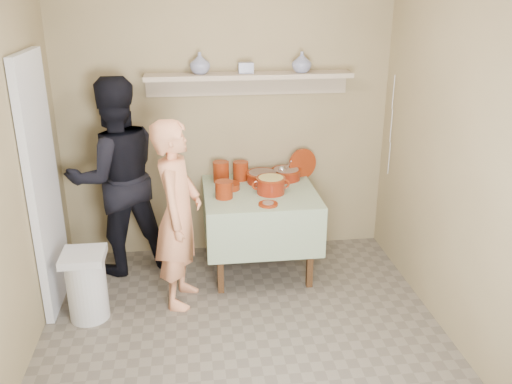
{
  "coord_description": "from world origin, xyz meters",
  "views": [
    {
      "loc": [
        -0.33,
        -3.09,
        2.43
      ],
      "look_at": [
        0.15,
        0.75,
        0.95
      ],
      "focal_mm": 38.0,
      "sensor_mm": 36.0,
      "label": 1
    }
  ],
  "objects": [
    {
      "name": "room_shell",
      "position": [
        0.0,
        0.0,
        1.61
      ],
      "size": [
        3.04,
        3.54,
        2.62
      ],
      "color": "#96845C",
      "rests_on": "ground"
    },
    {
      "name": "cazuela_rice",
      "position": [
        0.33,
        1.2,
        0.85
      ],
      "size": [
        0.33,
        0.25,
        0.14
      ],
      "color": "#64160B",
      "rests_on": "serving_table"
    },
    {
      "name": "vase_right",
      "position": [
        0.66,
        1.6,
        1.81
      ],
      "size": [
        0.22,
        0.22,
        0.18
      ],
      "primitive_type": "imported",
      "rotation": [
        0.0,
        0.0,
        0.34
      ],
      "color": "navy",
      "rests_on": "wall_shelf"
    },
    {
      "name": "empty_bowl",
      "position": [
        -0.01,
        1.34,
        0.79
      ],
      "size": [
        0.19,
        0.19,
        0.05
      ],
      "primitive_type": "cylinder",
      "color": "#6C1B06",
      "rests_on": "serving_table"
    },
    {
      "name": "cazuela_meat_a",
      "position": [
        0.3,
        1.48,
        0.82
      ],
      "size": [
        0.3,
        0.3,
        0.1
      ],
      "color": "#64160B",
      "rests_on": "serving_table"
    },
    {
      "name": "serving_table",
      "position": [
        0.25,
        1.28,
        0.64
      ],
      "size": [
        0.97,
        0.97,
        0.76
      ],
      "color": "#4C2D16",
      "rests_on": "ground"
    },
    {
      "name": "ceramic_box",
      "position": [
        0.17,
        1.62,
        1.77
      ],
      "size": [
        0.13,
        0.09,
        0.09
      ],
      "primitive_type": "cube",
      "rotation": [
        0.0,
        0.0,
        0.01
      ],
      "color": "navy",
      "rests_on": "wall_shelf"
    },
    {
      "name": "plate_stack_b",
      "position": [
        0.11,
        1.58,
        0.85
      ],
      "size": [
        0.14,
        0.14,
        0.17
      ],
      "primitive_type": "cylinder",
      "color": "#6C1B06",
      "rests_on": "serving_table"
    },
    {
      "name": "electrical_cord",
      "position": [
        1.47,
        1.48,
        1.25
      ],
      "size": [
        0.01,
        0.05,
        0.9
      ],
      "color": "silver",
      "rests_on": "wall_shelf"
    },
    {
      "name": "ladle",
      "position": [
        0.49,
        1.5,
        0.87
      ],
      "size": [
        0.08,
        0.26,
        0.19
      ],
      "color": "silver",
      "rests_on": "cazuela_meat_b"
    },
    {
      "name": "plate_stack_a",
      "position": [
        -0.07,
        1.53,
        0.86
      ],
      "size": [
        0.14,
        0.14,
        0.19
      ],
      "primitive_type": "cylinder",
      "color": "#6C1B06",
      "rests_on": "serving_table"
    },
    {
      "name": "front_plate",
      "position": [
        0.27,
        0.93,
        0.77
      ],
      "size": [
        0.16,
        0.16,
        0.03
      ],
      "color": "#6C1B06",
      "rests_on": "serving_table"
    },
    {
      "name": "wall_shelf",
      "position": [
        0.2,
        1.65,
        1.67
      ],
      "size": [
        1.8,
        0.25,
        0.21
      ],
      "color": "tan",
      "rests_on": "room_shell"
    },
    {
      "name": "vase_left",
      "position": [
        -0.22,
        1.63,
        1.81
      ],
      "size": [
        0.23,
        0.23,
        0.18
      ],
      "primitive_type": "imported",
      "rotation": [
        0.0,
        0.0,
        0.38
      ],
      "color": "navy",
      "rests_on": "wall_shelf"
    },
    {
      "name": "bowl_stack",
      "position": [
        -0.07,
        1.14,
        0.83
      ],
      "size": [
        0.15,
        0.15,
        0.15
      ],
      "primitive_type": "cylinder",
      "color": "#6C1B06",
      "rests_on": "serving_table"
    },
    {
      "name": "propped_lid",
      "position": [
        0.69,
        1.61,
        0.88
      ],
      "size": [
        0.28,
        0.15,
        0.28
      ],
      "primitive_type": "cylinder",
      "rotation": [
        1.45,
        0.0,
        0.34
      ],
      "color": "#6C1B06",
      "rests_on": "serving_table"
    },
    {
      "name": "person_helper",
      "position": [
        -0.99,
        1.46,
        0.87
      ],
      "size": [
        1.03,
        0.92,
        1.74
      ],
      "primitive_type": "imported",
      "rotation": [
        0.0,
        0.0,
        -2.77
      ],
      "color": "black",
      "rests_on": "ground"
    },
    {
      "name": "ground",
      "position": [
        0.0,
        0.0,
        0.0
      ],
      "size": [
        3.5,
        3.5,
        0.0
      ],
      "primitive_type": "plane",
      "color": "#665D50",
      "rests_on": "ground"
    },
    {
      "name": "cazuela_meat_b",
      "position": [
        0.53,
        1.54,
        0.82
      ],
      "size": [
        0.28,
        0.28,
        0.1
      ],
      "color": "#64160B",
      "rests_on": "serving_table"
    },
    {
      "name": "tile_panel",
      "position": [
        -1.46,
        0.95,
        1.0
      ],
      "size": [
        0.06,
        0.7,
        2.0
      ],
      "primitive_type": "cube",
      "color": "silver",
      "rests_on": "ground"
    },
    {
      "name": "person_cook",
      "position": [
        -0.45,
        0.83,
        0.76
      ],
      "size": [
        0.47,
        0.62,
        1.52
      ],
      "primitive_type": "imported",
      "rotation": [
        0.0,
        0.0,
        1.35
      ],
      "color": "#ED9566",
      "rests_on": "ground"
    },
    {
      "name": "trash_bin",
      "position": [
        -1.17,
        0.66,
        0.28
      ],
      "size": [
        0.32,
        0.32,
        0.56
      ],
      "color": "silver",
      "rests_on": "ground"
    }
  ]
}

